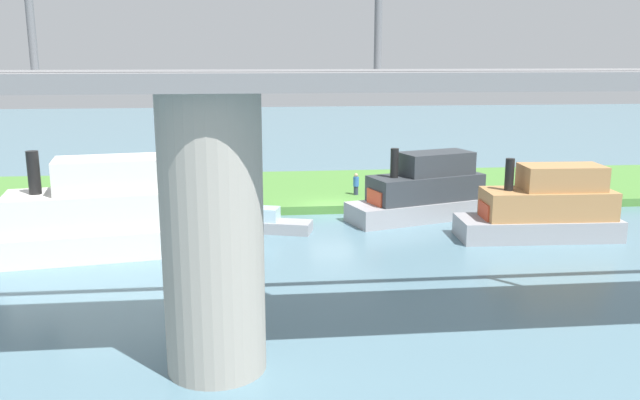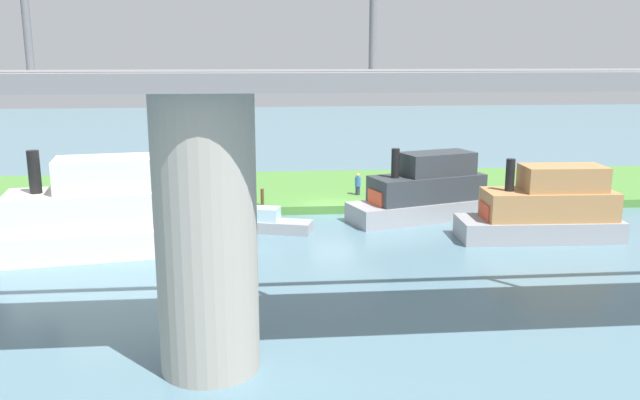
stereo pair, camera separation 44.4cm
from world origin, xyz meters
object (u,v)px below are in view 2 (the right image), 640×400
object	(u,v)px
person_on_bank	(358,184)
mooring_post	(262,197)
houseboat_blue	(92,216)
skiff_small	(273,223)
motorboat_red	(424,192)
bridge_pylon	(206,235)
motorboat_white	(545,210)

from	to	relation	value
person_on_bank	mooring_post	bearing A→B (deg)	21.80
person_on_bank	houseboat_blue	bearing A→B (deg)	34.82
houseboat_blue	skiff_small	bearing A→B (deg)	-159.16
person_on_bank	houseboat_blue	distance (m)	17.23
motorboat_red	person_on_bank	bearing A→B (deg)	-55.38
mooring_post	houseboat_blue	world-z (taller)	houseboat_blue
skiff_small	motorboat_red	bearing A→B (deg)	-167.05
skiff_small	bridge_pylon	bearing A→B (deg)	81.80
houseboat_blue	bridge_pylon	bearing A→B (deg)	117.29
bridge_pylon	motorboat_red	size ratio (longest dim) A/B	0.97
skiff_small	houseboat_blue	world-z (taller)	houseboat_blue
motorboat_white	motorboat_red	world-z (taller)	motorboat_red
bridge_pylon	motorboat_white	bearing A→B (deg)	-141.35
mooring_post	houseboat_blue	xyz separation A→B (m)	(8.06, 7.40, 0.87)
houseboat_blue	motorboat_red	bearing A→B (deg)	-163.05
person_on_bank	houseboat_blue	size ratio (longest dim) A/B	0.14
bridge_pylon	motorboat_red	bearing A→B (deg)	-121.95
bridge_pylon	mooring_post	size ratio (longest dim) A/B	8.38
mooring_post	skiff_small	bearing A→B (deg)	97.23
bridge_pylon	skiff_small	bearing A→B (deg)	-98.20
motorboat_white	houseboat_blue	size ratio (longest dim) A/B	0.80
houseboat_blue	person_on_bank	bearing A→B (deg)	-145.18
mooring_post	motorboat_white	xyz separation A→B (m)	(-14.35, 6.84, 0.55)
person_on_bank	motorboat_white	size ratio (longest dim) A/B	0.17
skiff_small	houseboat_blue	bearing A→B (deg)	20.84
bridge_pylon	person_on_bank	world-z (taller)	bridge_pylon
bridge_pylon	skiff_small	size ratio (longest dim) A/B	2.03
skiff_small	motorboat_red	distance (m)	9.00
person_on_bank	skiff_small	distance (m)	8.63
mooring_post	skiff_small	distance (m)	4.20
motorboat_white	houseboat_blue	world-z (taller)	houseboat_blue
mooring_post	motorboat_red	xyz separation A→B (m)	(-9.23, 2.13, 0.55)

